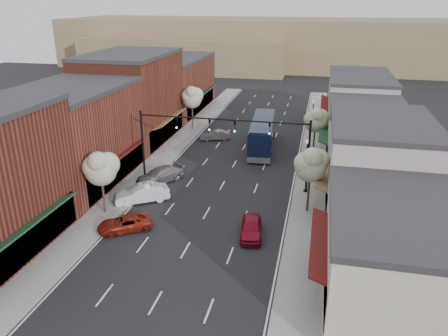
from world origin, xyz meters
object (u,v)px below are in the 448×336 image
Objects in this scene: tree_right_far at (316,119)px; parked_car_e at (215,135)px; lamp_post_far at (313,111)px; tree_right_near at (311,164)px; signal_mast_right at (282,144)px; signal_mast_left at (165,136)px; parked_car_c at (160,175)px; parked_car_a at (125,223)px; parked_car_b at (142,193)px; tree_left_far at (192,97)px; coach_bus at (262,134)px; tree_left_near at (101,167)px; lamp_post_near at (307,154)px; red_hatchback at (251,228)px.

tree_right_far is 1.43× the size of parked_car_e.
lamp_post_far is at bearing 95.45° from parked_car_e.
tree_right_near reaches higher than parked_car_e.
signal_mast_right reaches higher than parked_car_e.
parked_car_c is (-0.58, -0.48, -3.90)m from signal_mast_left.
parked_car_c is at bearing -139.49° from tree_right_far.
parked_car_b reaches higher than parked_car_a.
signal_mast_right is 22.68m from tree_left_far.
signal_mast_right is 0.69× the size of coach_bus.
tree_left_near reaches higher than parked_car_a.
signal_mast_right is 17.67m from parked_car_e.
lamp_post_near is at bearing 10.56° from signal_mast_left.
signal_mast_left reaches higher than coach_bus.
lamp_post_near is 14.50m from parked_car_c.
signal_mast_right is 3.69m from lamp_post_near.
lamp_post_far is at bearing 83.78° from signal_mast_right.
parked_car_a is at bearing -137.30° from signal_mast_right.
tree_right_near is (2.73, -4.05, -0.17)m from signal_mast_right.
parked_car_c is (-11.82, -0.48, -3.90)m from signal_mast_right.
signal_mast_right is at bearing 30.14° from tree_left_near.
signal_mast_left is 1.71× the size of parked_car_b.
parked_car_a is (-13.26, -12.73, -2.42)m from lamp_post_near.
parked_car_b is (-11.82, -5.08, -3.83)m from signal_mast_right.
lamp_post_near and lamp_post_far have the same top height.
signal_mast_left reaches higher than parked_car_a.
parked_car_e is at bearing 84.26° from signal_mast_left.
lamp_post_near is at bearing 86.19° from parked_car_b.
signal_mast_right is 1.44× the size of tree_left_near.
parked_car_a is 9.77m from parked_car_c.
lamp_post_far is at bearing 93.37° from parked_car_c.
signal_mast_left is at bearing -81.65° from tree_left_far.
lamp_post_far is at bearing 56.14° from signal_mast_left.
red_hatchback is (12.56, -0.86, -3.53)m from tree_left_near.
lamp_post_near is 12.16m from red_hatchback.
lamp_post_far reaches higher than red_hatchback.
parked_car_a is at bearing -121.92° from tree_right_far.
lamp_post_far is 24.92m from parked_car_c.
coach_bus is 3.12× the size of parked_car_e.
coach_bus is at bearing 120.48° from lamp_post_near.
parked_car_b is 1.27× the size of parked_car_e.
tree_left_near is at bearing -146.67° from lamp_post_near.
parked_car_a is at bearing -89.12° from signal_mast_left.
parked_car_c reaches higher than parked_car_a.
parked_car_b is at bearing -175.97° from tree_right_near.
coach_bus is at bearing 93.92° from parked_car_c.
parked_car_a is (2.79, -28.17, -4.02)m from tree_left_far.
red_hatchback is at bearing -107.03° from lamp_post_near.
signal_mast_left is 1.85× the size of lamp_post_far.
coach_bus is at bearing 121.66° from parked_car_b.
parked_car_e is (-12.00, -5.87, -2.38)m from lamp_post_far.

